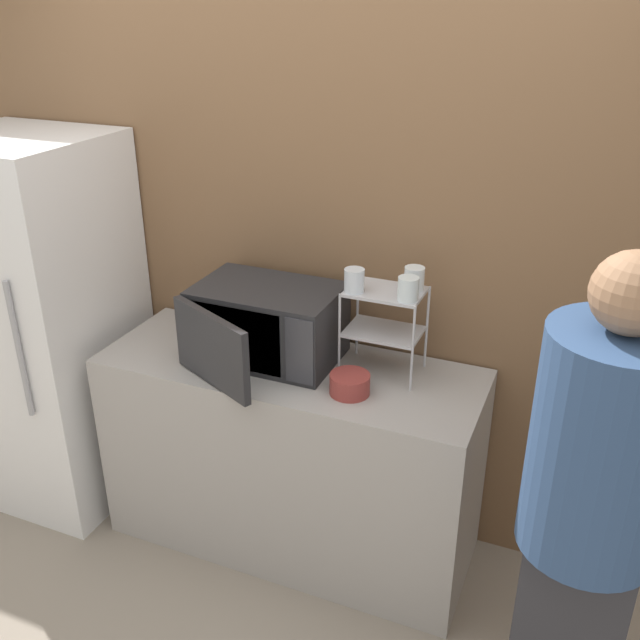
# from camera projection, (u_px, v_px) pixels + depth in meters

# --- Properties ---
(ground_plane) EXTENTS (12.00, 12.00, 0.00)m
(ground_plane) POSITION_uv_depth(u_px,v_px,m) (264.00, 580.00, 3.00)
(ground_plane) COLOR gray
(wall_back) EXTENTS (8.00, 0.06, 2.60)m
(wall_back) POSITION_uv_depth(u_px,v_px,m) (321.00, 243.00, 2.97)
(wall_back) COLOR brown
(wall_back) RESTS_ON ground_plane
(counter) EXTENTS (1.56, 0.58, 0.88)m
(counter) POSITION_uv_depth(u_px,v_px,m) (291.00, 456.00, 3.06)
(counter) COLOR #9E9993
(counter) RESTS_ON ground_plane
(microwave) EXTENTS (0.59, 0.59, 0.30)m
(microwave) POSITION_uv_depth(u_px,v_px,m) (265.00, 324.00, 2.87)
(microwave) COLOR #262628
(microwave) RESTS_ON counter
(dish_rack) EXTENTS (0.30, 0.21, 0.35)m
(dish_rack) POSITION_uv_depth(u_px,v_px,m) (384.00, 314.00, 2.72)
(dish_rack) COLOR #B2B2B7
(dish_rack) RESTS_ON counter
(glass_front_left) EXTENTS (0.08, 0.08, 0.09)m
(glass_front_left) POSITION_uv_depth(u_px,v_px,m) (354.00, 280.00, 2.65)
(glass_front_left) COLOR silver
(glass_front_left) RESTS_ON dish_rack
(glass_back_right) EXTENTS (0.08, 0.08, 0.09)m
(glass_back_right) POSITION_uv_depth(u_px,v_px,m) (414.00, 278.00, 2.67)
(glass_back_right) COLOR silver
(glass_back_right) RESTS_ON dish_rack
(glass_front_right) EXTENTS (0.08, 0.08, 0.09)m
(glass_front_right) POSITION_uv_depth(u_px,v_px,m) (408.00, 289.00, 2.58)
(glass_front_right) COLOR silver
(glass_front_right) RESTS_ON dish_rack
(bowl) EXTENTS (0.15, 0.15, 0.08)m
(bowl) POSITION_uv_depth(u_px,v_px,m) (350.00, 384.00, 2.66)
(bowl) COLOR maroon
(bowl) RESTS_ON counter
(person) EXTENTS (0.41, 0.41, 1.68)m
(person) POSITION_uv_depth(u_px,v_px,m) (593.00, 494.00, 2.08)
(person) COLOR #2D2D33
(person) RESTS_ON ground_plane
(refrigerator) EXTENTS (0.72, 0.71, 1.72)m
(refrigerator) POSITION_uv_depth(u_px,v_px,m) (44.00, 326.00, 3.26)
(refrigerator) COLOR white
(refrigerator) RESTS_ON ground_plane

